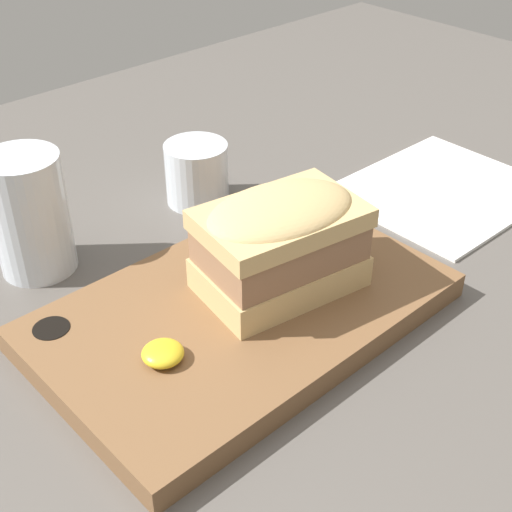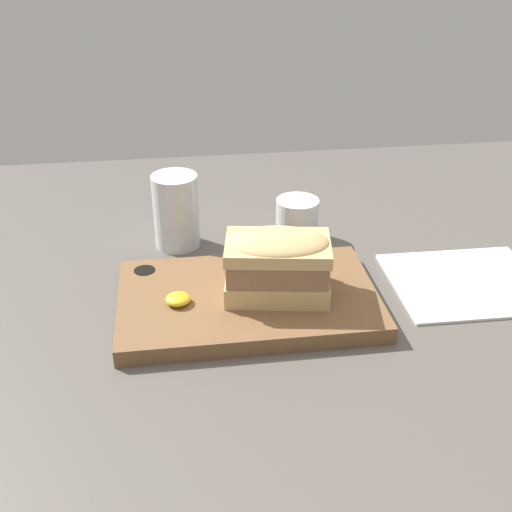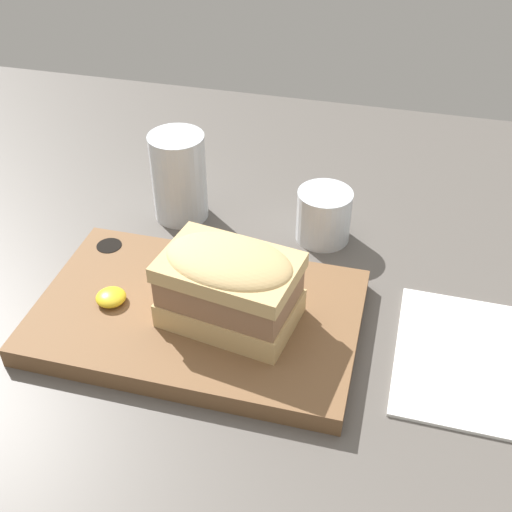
{
  "view_description": "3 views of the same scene",
  "coord_description": "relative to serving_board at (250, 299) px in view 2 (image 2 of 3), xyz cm",
  "views": [
    {
      "loc": [
        -31.7,
        -35.54,
        42.15
      ],
      "look_at": [
        1.92,
        0.89,
        7.94
      ],
      "focal_mm": 50.0,
      "sensor_mm": 36.0,
      "label": 1
    },
    {
      "loc": [
        -8.89,
        -71.8,
        50.69
      ],
      "look_at": [
        1.51,
        3.41,
        8.28
      ],
      "focal_mm": 45.0,
      "sensor_mm": 36.0,
      "label": 2
    },
    {
      "loc": [
        18.67,
        -46.91,
        51.55
      ],
      "look_at": [
        5.71,
        3.76,
        10.15
      ],
      "focal_mm": 45.0,
      "sensor_mm": 36.0,
      "label": 3
    }
  ],
  "objects": [
    {
      "name": "wine_glass",
      "position": [
        10.14,
        19.06,
        1.9
      ],
      "size": [
        6.92,
        6.92,
        6.79
      ],
      "color": "silver",
      "rests_on": "dining_table"
    },
    {
      "name": "sandwich",
      "position": [
        3.57,
        -0.55,
        5.95
      ],
      "size": [
        14.86,
        10.89,
        8.89
      ],
      "rotation": [
        0.0,
        0.0,
        -0.16
      ],
      "color": "tan",
      "rests_on": "serving_board"
    },
    {
      "name": "water_glass",
      "position": [
        -9.16,
        19.5,
        3.95
      ],
      "size": [
        7.2,
        7.2,
        11.83
      ],
      "color": "silver",
      "rests_on": "dining_table"
    },
    {
      "name": "serving_board",
      "position": [
        0.0,
        0.0,
        0.0
      ],
      "size": [
        34.65,
        21.76,
        2.39
      ],
      "color": "brown",
      "rests_on": "dining_table"
    },
    {
      "name": "napkin",
      "position": [
        31.75,
        1.61,
        -0.97
      ],
      "size": [
        21.78,
        18.89,
        0.4
      ],
      "rotation": [
        0.0,
        0.0,
        -0.01
      ],
      "color": "white",
      "rests_on": "dining_table"
    },
    {
      "name": "mustard_dollop",
      "position": [
        -9.68,
        -1.41,
        1.82
      ],
      "size": [
        3.29,
        3.29,
        1.32
      ],
      "color": "gold",
      "rests_on": "serving_board"
    },
    {
      "name": "dining_table",
      "position": [
        -0.33,
        -0.63,
        -2.17
      ],
      "size": [
        172.31,
        120.27,
        2.0
      ],
      "color": "#56514C",
      "rests_on": "ground"
    }
  ]
}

